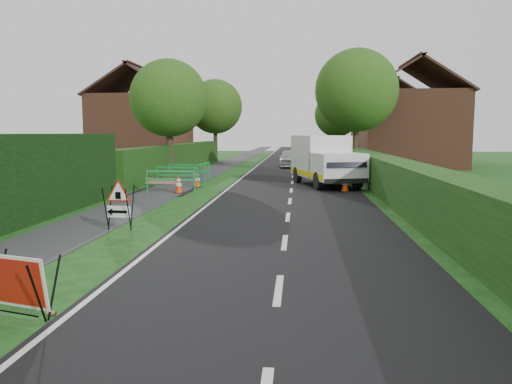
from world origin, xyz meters
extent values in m
plane|color=#133F12|center=(0.00, 0.00, 0.00)|extent=(120.00, 120.00, 0.00)
cube|color=black|center=(2.50, 35.00, 0.00)|extent=(6.00, 90.00, 0.02)
cube|color=#2D2D30|center=(-3.00, 35.00, 0.01)|extent=(2.00, 90.00, 0.02)
cube|color=#14380F|center=(-5.00, 22.00, 0.00)|extent=(1.00, 24.00, 1.80)
cube|color=#14380F|center=(6.50, 16.00, 0.00)|extent=(1.20, 50.00, 1.50)
cube|color=brown|center=(-10.00, 30.00, 2.75)|extent=(7.00, 7.00, 5.50)
cube|color=#331E19|center=(-11.75, 30.00, 6.59)|extent=(4.00, 7.40, 2.58)
cube|color=#331E19|center=(-8.25, 30.00, 6.59)|extent=(4.00, 7.40, 2.58)
cube|color=#331E19|center=(-10.00, 30.00, 7.69)|extent=(0.25, 7.40, 0.18)
cube|color=brown|center=(11.00, 28.00, 2.75)|extent=(7.00, 7.00, 5.50)
cube|color=#331E19|center=(9.25, 28.00, 6.59)|extent=(4.00, 7.40, 2.58)
cube|color=#331E19|center=(12.75, 28.00, 6.59)|extent=(4.00, 7.40, 2.58)
cube|color=#331E19|center=(11.00, 28.00, 7.69)|extent=(0.25, 7.40, 0.18)
cube|color=brown|center=(12.00, 42.00, 2.75)|extent=(7.00, 7.00, 5.50)
cube|color=#331E19|center=(10.25, 42.00, 6.59)|extent=(4.00, 7.40, 2.58)
cube|color=#331E19|center=(13.75, 42.00, 6.59)|extent=(4.00, 7.40, 2.58)
cube|color=#331E19|center=(12.00, 42.00, 7.69)|extent=(0.25, 7.40, 0.18)
cylinder|color=#2D2116|center=(-4.60, 18.00, 1.31)|extent=(0.36, 0.36, 2.62)
sphere|color=#174011|center=(-4.60, 18.00, 4.50)|extent=(4.40, 4.40, 4.40)
cylinder|color=#2D2116|center=(6.40, 22.00, 1.49)|extent=(0.36, 0.36, 2.97)
sphere|color=#174011|center=(6.40, 22.00, 5.18)|extent=(5.20, 5.20, 5.20)
cylinder|color=#2D2116|center=(-4.60, 34.00, 1.40)|extent=(0.36, 0.36, 2.80)
sphere|color=#174011|center=(-4.60, 34.00, 4.84)|extent=(4.80, 4.80, 4.80)
cylinder|color=#2D2116|center=(6.40, 38.00, 1.22)|extent=(0.36, 0.36, 2.45)
sphere|color=#174011|center=(6.40, 38.00, 4.23)|extent=(4.20, 4.20, 4.20)
cylinder|color=black|center=(-1.44, -3.69, 0.44)|extent=(0.11, 0.30, 0.85)
cylinder|color=black|center=(-0.58, -4.26, 0.44)|extent=(0.11, 0.30, 0.85)
cylinder|color=black|center=(-0.49, -3.96, 0.44)|extent=(0.11, 0.30, 0.85)
cylinder|color=black|center=(-1.06, -4.14, 0.15)|extent=(1.01, 0.31, 0.02)
cube|color=white|center=(-1.02, -3.99, 0.52)|extent=(1.04, 0.41, 0.74)
cube|color=#AE1A0C|center=(-1.02, -4.01, 0.52)|extent=(0.94, 0.37, 0.65)
cylinder|color=black|center=(-2.12, 1.98, 0.58)|extent=(0.05, 0.35, 1.13)
cylinder|color=black|center=(-2.10, 2.26, 0.58)|extent=(0.05, 0.35, 1.13)
cylinder|color=black|center=(-1.51, 1.95, 0.58)|extent=(0.05, 0.35, 1.13)
cylinder|color=black|center=(-1.50, 2.23, 0.58)|extent=(0.05, 0.35, 1.13)
cube|color=white|center=(-1.81, 2.08, 0.51)|extent=(0.63, 0.05, 0.30)
cube|color=black|center=(-1.81, 2.07, 0.51)|extent=(0.44, 0.03, 0.07)
cone|color=black|center=(-2.05, 2.08, 0.51)|extent=(0.15, 0.19, 0.18)
cube|color=black|center=(-1.81, 2.06, 0.93)|extent=(0.14, 0.02, 0.18)
cube|color=silver|center=(3.85, 14.49, 1.41)|extent=(2.88, 3.73, 1.97)
cube|color=silver|center=(4.55, 12.10, 1.03)|extent=(2.55, 2.61, 1.20)
cube|color=black|center=(4.83, 11.12, 1.33)|extent=(1.79, 0.73, 0.55)
cube|color=yellow|center=(3.13, 13.29, 0.63)|extent=(1.43, 4.85, 0.25)
cube|color=yellow|center=(5.11, 13.87, 0.63)|extent=(1.43, 4.85, 0.25)
cube|color=black|center=(4.83, 11.13, 0.49)|extent=(1.96, 0.68, 0.20)
cylinder|color=black|center=(3.68, 11.79, 0.41)|extent=(0.46, 0.85, 0.82)
cylinder|color=black|center=(5.45, 12.30, 0.41)|extent=(0.46, 0.85, 0.82)
cylinder|color=black|center=(2.76, 14.95, 0.41)|extent=(0.46, 0.85, 0.82)
cylinder|color=black|center=(4.52, 15.46, 0.41)|extent=(0.46, 0.85, 0.82)
cube|color=black|center=(4.81, 11.26, 0.02)|extent=(0.38, 0.38, 0.04)
cone|color=#E23B07|center=(4.81, 11.26, 0.42)|extent=(0.32, 0.32, 0.75)
cylinder|color=white|center=(4.81, 11.26, 0.38)|extent=(0.25, 0.25, 0.14)
cylinder|color=white|center=(4.81, 11.26, 0.56)|extent=(0.17, 0.17, 0.10)
cube|color=black|center=(5.08, 13.62, 0.02)|extent=(0.38, 0.38, 0.04)
cone|color=#E23B07|center=(5.08, 13.62, 0.42)|extent=(0.32, 0.32, 0.75)
cylinder|color=white|center=(5.08, 13.62, 0.38)|extent=(0.25, 0.25, 0.14)
cylinder|color=white|center=(5.08, 13.62, 0.56)|extent=(0.17, 0.17, 0.10)
cube|color=black|center=(4.91, 16.00, 0.02)|extent=(0.38, 0.38, 0.04)
cone|color=#E23B07|center=(4.91, 16.00, 0.42)|extent=(0.32, 0.32, 0.75)
cylinder|color=white|center=(4.91, 16.00, 0.38)|extent=(0.25, 0.25, 0.14)
cylinder|color=white|center=(4.91, 16.00, 0.56)|extent=(0.17, 0.17, 0.10)
cube|color=black|center=(-2.20, 10.14, 0.02)|extent=(0.38, 0.38, 0.04)
cone|color=#E23B07|center=(-2.20, 10.14, 0.42)|extent=(0.32, 0.32, 0.75)
cylinder|color=white|center=(-2.20, 10.14, 0.38)|extent=(0.25, 0.25, 0.14)
cylinder|color=white|center=(-2.20, 10.14, 0.56)|extent=(0.17, 0.17, 0.10)
cube|color=black|center=(-1.91, 12.58, 0.02)|extent=(0.38, 0.38, 0.04)
cone|color=#E23B07|center=(-1.91, 12.58, 0.42)|extent=(0.32, 0.32, 0.75)
cylinder|color=white|center=(-1.91, 12.58, 0.38)|extent=(0.25, 0.25, 0.14)
cylinder|color=white|center=(-1.91, 12.58, 0.56)|extent=(0.17, 0.17, 0.10)
cube|color=#188538|center=(-3.55, 10.19, 0.50)|extent=(0.06, 0.06, 1.00)
cube|color=#188538|center=(-1.56, 10.41, 0.50)|extent=(0.06, 0.06, 1.00)
cube|color=#188538|center=(-2.56, 10.30, 0.92)|extent=(1.99, 0.27, 0.08)
cube|color=#188538|center=(-2.56, 10.30, 0.55)|extent=(1.99, 0.27, 0.08)
cube|color=#188538|center=(-3.55, 10.19, 0.02)|extent=(0.10, 0.35, 0.04)
cube|color=#188538|center=(-1.56, 10.41, 0.02)|extent=(0.10, 0.35, 0.04)
cube|color=#188538|center=(-3.84, 12.73, 0.50)|extent=(0.06, 0.06, 1.00)
cube|color=#188538|center=(-1.86, 12.48, 0.50)|extent=(0.06, 0.06, 1.00)
cube|color=#188538|center=(-2.85, 12.60, 0.92)|extent=(1.99, 0.29, 0.08)
cube|color=#188538|center=(-2.85, 12.60, 0.55)|extent=(1.99, 0.29, 0.08)
cube|color=#188538|center=(-3.84, 12.73, 0.02)|extent=(0.10, 0.35, 0.04)
cube|color=#188538|center=(-1.86, 12.48, 0.02)|extent=(0.10, 0.35, 0.04)
cube|color=#188538|center=(-3.78, 14.73, 0.50)|extent=(0.06, 0.06, 1.00)
cube|color=#188538|center=(-1.85, 14.24, 0.50)|extent=(0.06, 0.06, 1.00)
cube|color=#188538|center=(-2.82, 14.48, 0.92)|extent=(1.95, 0.54, 0.08)
cube|color=#188538|center=(-2.82, 14.48, 0.55)|extent=(1.95, 0.54, 0.08)
cube|color=#188538|center=(-3.78, 14.73, 0.02)|extent=(0.14, 0.35, 0.04)
cube|color=#188538|center=(-1.85, 14.24, 0.02)|extent=(0.14, 0.35, 0.04)
cube|color=#188538|center=(-2.15, 14.60, 0.50)|extent=(0.05, 0.05, 1.00)
cube|color=#188538|center=(-2.06, 16.60, 0.50)|extent=(0.05, 0.05, 1.00)
cube|color=#188538|center=(-2.11, 15.60, 0.92)|extent=(0.14, 2.00, 0.08)
cube|color=#188538|center=(-2.11, 15.60, 0.55)|extent=(0.14, 2.00, 0.08)
cube|color=#188538|center=(-2.15, 14.60, 0.02)|extent=(0.35, 0.08, 0.04)
cube|color=#188538|center=(-2.06, 16.60, 0.02)|extent=(0.35, 0.08, 0.04)
cube|color=red|center=(-3.11, 10.84, 0.00)|extent=(1.49, 0.23, 0.25)
cylinder|color=#BF7F4C|center=(-0.60, -3.88, 0.00)|extent=(0.12, 0.07, 0.07)
imported|color=silver|center=(2.17, 26.45, 0.66)|extent=(1.69, 3.91, 1.31)
camera|label=1|loc=(2.80, -10.28, 2.53)|focal=35.00mm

